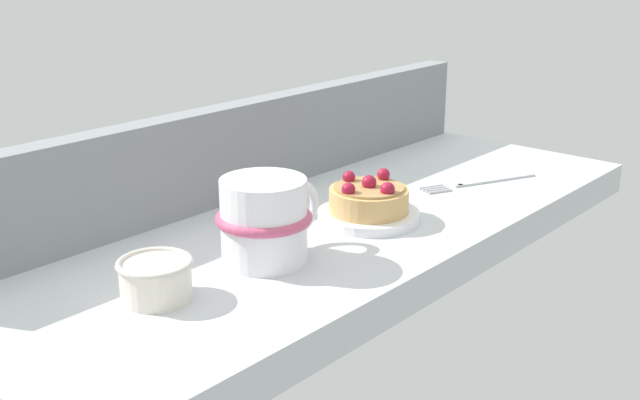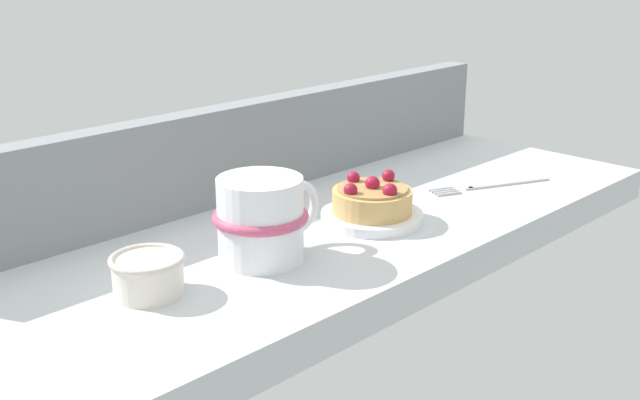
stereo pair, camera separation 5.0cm
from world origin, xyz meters
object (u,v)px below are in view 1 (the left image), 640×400
Objects in this scene: dessert_fork at (479,182)px; sugar_bowl at (156,278)px; dessert_plate at (368,216)px; raspberry_tart at (369,198)px; coffee_mug at (265,220)px.

sugar_bowl reaches higher than dessert_fork.
raspberry_tart is (-0.00, 0.00, 2.21)cm from dessert_plate.
raspberry_tart is 29.17cm from sugar_bowl.
raspberry_tart is 0.71× the size of coffee_mug.
sugar_bowl is at bearing 176.65° from raspberry_tart.
raspberry_tart is at bearing 173.27° from dessert_fork.
dessert_plate is 16.68cm from coffee_mug.
dessert_fork is at bearing -6.73° from raspberry_tart.
dessert_fork is (20.74, -2.44, -0.21)cm from dessert_plate.
coffee_mug is at bearing 175.40° from dessert_fork.
coffee_mug is 37.30cm from dessert_fork.
raspberry_tart reaches higher than dessert_fork.
sugar_bowl is (-49.86, 4.15, 1.74)cm from dessert_fork.
dessert_plate is 1.28× the size of raspberry_tart.
sugar_bowl is at bearing 175.24° from dessert_fork.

